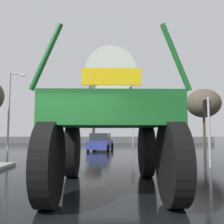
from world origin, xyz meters
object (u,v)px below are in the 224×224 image
object	(u,v)px
oversize_sprayer	(110,119)
streetlight_far_left	(10,106)
traffic_signal_far_left	(133,121)
sedan_ahead	(101,142)
bare_tree_right	(204,103)
bare_tree_far_center	(94,116)
traffic_signal_near_right	(208,116)

from	to	relation	value
oversize_sprayer	streetlight_far_left	bearing A→B (deg)	30.48
traffic_signal_far_left	oversize_sprayer	bearing A→B (deg)	-96.74
sedan_ahead	bare_tree_right	size ratio (longest dim) A/B	0.74
bare_tree_right	bare_tree_far_center	distance (m)	16.27
streetlight_far_left	traffic_signal_near_right	bearing A→B (deg)	-37.73
traffic_signal_near_right	traffic_signal_far_left	distance (m)	16.25
bare_tree_far_center	sedan_ahead	bearing A→B (deg)	-82.88
traffic_signal_far_left	streetlight_far_left	bearing A→B (deg)	-155.80
traffic_signal_far_left	bare_tree_right	xyz separation A→B (m)	(6.60, -3.99, 1.56)
oversize_sprayer	traffic_signal_far_left	distance (m)	20.59
bare_tree_far_center	traffic_signal_near_right	bearing A→B (deg)	-72.92
traffic_signal_far_left	bare_tree_far_center	size ratio (longest dim) A/B	0.77
traffic_signal_near_right	bare_tree_right	bearing A→B (deg)	70.01
oversize_sprayer	bare_tree_right	bearing A→B (deg)	-29.96
streetlight_far_left	bare_tree_right	size ratio (longest dim) A/B	1.23
sedan_ahead	traffic_signal_near_right	world-z (taller)	traffic_signal_near_right
streetlight_far_left	bare_tree_far_center	xyz separation A→B (m)	(6.75, 12.67, -0.08)
oversize_sprayer	traffic_signal_far_left	world-z (taller)	oversize_sprayer
bare_tree_right	bare_tree_far_center	bearing A→B (deg)	135.59
traffic_signal_near_right	bare_tree_far_center	xyz separation A→B (m)	(-7.21, 23.48, 1.52)
traffic_signal_near_right	sedan_ahead	bearing A→B (deg)	118.48
sedan_ahead	traffic_signal_near_right	bearing A→B (deg)	-144.08
bare_tree_far_center	bare_tree_right	bearing A→B (deg)	-44.41
oversize_sprayer	traffic_signal_near_right	bearing A→B (deg)	-47.98
sedan_ahead	streetlight_far_left	xyz separation A→B (m)	(-8.40, 0.55, 3.27)
traffic_signal_far_left	bare_tree_far_center	distance (m)	8.99
traffic_signal_near_right	bare_tree_right	size ratio (longest dim) A/B	0.56
traffic_signal_far_left	bare_tree_far_center	world-z (taller)	bare_tree_far_center
oversize_sprayer	sedan_ahead	bearing A→B (deg)	2.51
bare_tree_far_center	traffic_signal_far_left	bearing A→B (deg)	-55.81
traffic_signal_near_right	streetlight_far_left	xyz separation A→B (m)	(-13.96, 10.80, 1.60)
oversize_sprayer	streetlight_far_left	world-z (taller)	streetlight_far_left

